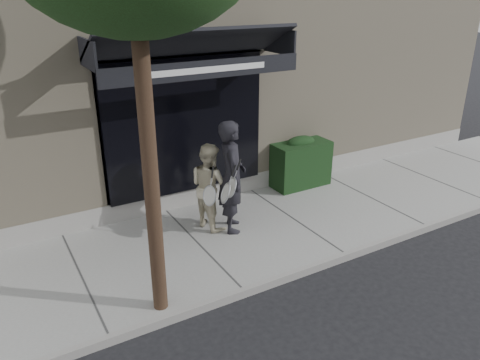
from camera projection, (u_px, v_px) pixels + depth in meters
ground at (291, 223)px, 9.14m from camera, size 80.00×80.00×0.00m
sidewalk at (291, 220)px, 9.12m from camera, size 20.00×3.00×0.12m
curb at (346, 256)px, 7.88m from camera, size 20.00×0.10×0.14m
building_facade at (182, 51)px, 12.04m from camera, size 14.30×8.04×5.64m
hedge at (300, 162)px, 10.39m from camera, size 1.30×0.70×1.14m
pedestrian_front at (232, 177)px, 8.30m from camera, size 0.80×0.96×2.06m
pedestrian_back at (210, 186)px, 8.48m from camera, size 0.76×0.98×1.61m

